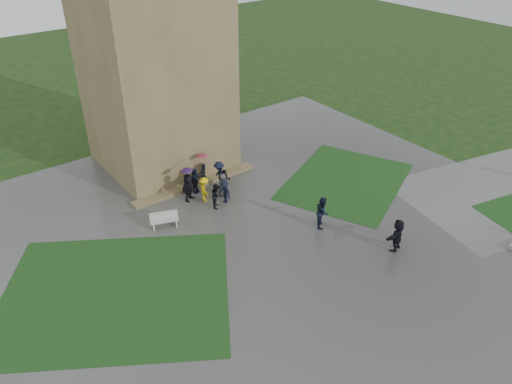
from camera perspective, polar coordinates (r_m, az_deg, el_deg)
ground at (r=26.56m, az=4.99°, el=-8.69°), size 120.00×120.00×0.00m
plaza at (r=27.73m, az=2.27°, el=-6.57°), size 34.00×34.00×0.02m
lawn_inset_left at (r=25.98m, az=-15.74°, el=-11.03°), size 14.10×13.46×0.01m
lawn_inset_right at (r=34.46m, az=10.21°, el=1.22°), size 11.12×10.15×0.01m
tower at (r=33.93m, az=-11.89°, el=17.01°), size 8.00×8.00×18.00m
tower_plinth at (r=33.60m, az=-6.93°, el=0.88°), size 9.00×0.80×0.22m
bench at (r=29.65m, az=-10.44°, el=-3.12°), size 1.72×1.06×0.95m
visitor_cluster at (r=31.98m, az=-5.95°, el=1.36°), size 3.83×3.58×2.67m
pedestrian_mid at (r=29.23m, az=7.60°, el=-2.27°), size 1.02×1.06×1.93m
pedestrian_near at (r=28.20m, az=15.84°, el=-4.75°), size 1.88×1.06×1.92m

